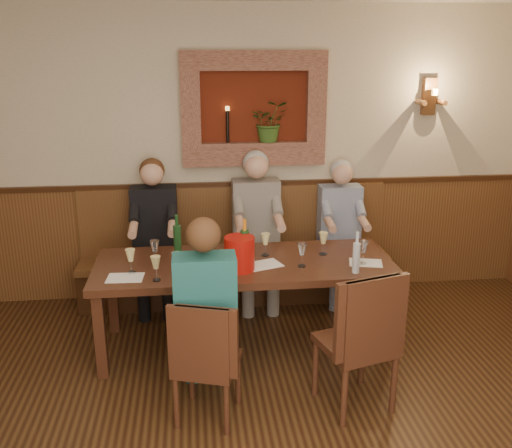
{
  "coord_description": "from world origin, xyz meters",
  "views": [
    {
      "loc": [
        -0.39,
        -2.44,
        2.42
      ],
      "look_at": [
        0.1,
        1.9,
        1.05
      ],
      "focal_mm": 40.0,
      "sensor_mm": 36.0,
      "label": 1
    }
  ],
  "objects_px": {
    "chair_near_right": "(356,367)",
    "water_bottle": "(356,257)",
    "person_bench_mid": "(257,242)",
    "bench": "(236,267)",
    "person_chair_front": "(206,329)",
    "dining_table": "(244,270)",
    "wine_bottle_green_a": "(245,246)",
    "wine_bottle_green_b": "(177,240)",
    "person_bench_left": "(156,248)",
    "spittoon_bucket": "(240,254)",
    "chair_near_left": "(207,383)",
    "person_bench_right": "(340,244)"
  },
  "relations": [
    {
      "from": "person_chair_front",
      "to": "dining_table",
      "type": "bearing_deg",
      "value": 66.47
    },
    {
      "from": "spittoon_bucket",
      "to": "water_bottle",
      "type": "height_order",
      "value": "water_bottle"
    },
    {
      "from": "person_bench_right",
      "to": "wine_bottle_green_a",
      "type": "height_order",
      "value": "person_bench_right"
    },
    {
      "from": "dining_table",
      "to": "chair_near_right",
      "type": "relative_size",
      "value": 2.32
    },
    {
      "from": "chair_near_right",
      "to": "water_bottle",
      "type": "relative_size",
      "value": 3.16
    },
    {
      "from": "bench",
      "to": "person_chair_front",
      "type": "height_order",
      "value": "person_chair_front"
    },
    {
      "from": "dining_table",
      "to": "person_bench_left",
      "type": "relative_size",
      "value": 1.67
    },
    {
      "from": "dining_table",
      "to": "chair_near_right",
      "type": "distance_m",
      "value": 1.21
    },
    {
      "from": "chair_near_right",
      "to": "person_bench_mid",
      "type": "xyz_separation_m",
      "value": [
        -0.48,
        1.77,
        0.32
      ]
    },
    {
      "from": "person_bench_left",
      "to": "person_bench_mid",
      "type": "bearing_deg",
      "value": -0.1
    },
    {
      "from": "dining_table",
      "to": "spittoon_bucket",
      "type": "distance_m",
      "value": 0.27
    },
    {
      "from": "person_chair_front",
      "to": "wine_bottle_green_a",
      "type": "distance_m",
      "value": 0.85
    },
    {
      "from": "person_chair_front",
      "to": "water_bottle",
      "type": "distance_m",
      "value": 1.29
    },
    {
      "from": "person_chair_front",
      "to": "wine_bottle_green_a",
      "type": "relative_size",
      "value": 3.7
    },
    {
      "from": "chair_near_right",
      "to": "person_bench_mid",
      "type": "bearing_deg",
      "value": 88.94
    },
    {
      "from": "spittoon_bucket",
      "to": "wine_bottle_green_b",
      "type": "height_order",
      "value": "wine_bottle_green_b"
    },
    {
      "from": "bench",
      "to": "wine_bottle_green_a",
      "type": "xyz_separation_m",
      "value": [
        -0.0,
        -1.01,
        0.58
      ]
    },
    {
      "from": "dining_table",
      "to": "water_bottle",
      "type": "bearing_deg",
      "value": -21.41
    },
    {
      "from": "wine_bottle_green_a",
      "to": "water_bottle",
      "type": "height_order",
      "value": "wine_bottle_green_a"
    },
    {
      "from": "person_chair_front",
      "to": "wine_bottle_green_b",
      "type": "height_order",
      "value": "person_chair_front"
    },
    {
      "from": "dining_table",
      "to": "bench",
      "type": "distance_m",
      "value": 1.01
    },
    {
      "from": "water_bottle",
      "to": "person_chair_front",
      "type": "bearing_deg",
      "value": -158.78
    },
    {
      "from": "wine_bottle_green_a",
      "to": "wine_bottle_green_b",
      "type": "distance_m",
      "value": 0.59
    },
    {
      "from": "chair_near_right",
      "to": "water_bottle",
      "type": "xyz_separation_m",
      "value": [
        0.15,
        0.61,
        0.58
      ]
    },
    {
      "from": "chair_near_right",
      "to": "person_bench_mid",
      "type": "relative_size",
      "value": 0.69
    },
    {
      "from": "person_bench_mid",
      "to": "spittoon_bucket",
      "type": "height_order",
      "value": "person_bench_mid"
    },
    {
      "from": "chair_near_right",
      "to": "water_bottle",
      "type": "bearing_deg",
      "value": 60.1
    },
    {
      "from": "person_bench_right",
      "to": "water_bottle",
      "type": "distance_m",
      "value": 1.22
    },
    {
      "from": "chair_near_left",
      "to": "person_bench_left",
      "type": "bearing_deg",
      "value": 120.72
    },
    {
      "from": "dining_table",
      "to": "wine_bottle_green_a",
      "type": "bearing_deg",
      "value": -92.47
    },
    {
      "from": "chair_near_right",
      "to": "person_bench_left",
      "type": "bearing_deg",
      "value": 112.88
    },
    {
      "from": "chair_near_left",
      "to": "spittoon_bucket",
      "type": "bearing_deg",
      "value": 87.23
    },
    {
      "from": "water_bottle",
      "to": "spittoon_bucket",
      "type": "bearing_deg",
      "value": 169.96
    },
    {
      "from": "person_bench_mid",
      "to": "bench",
      "type": "bearing_deg",
      "value": 151.51
    },
    {
      "from": "chair_near_left",
      "to": "person_bench_left",
      "type": "relative_size",
      "value": 0.62
    },
    {
      "from": "person_bench_right",
      "to": "bench",
      "type": "bearing_deg",
      "value": 174.16
    },
    {
      "from": "chair_near_left",
      "to": "person_bench_right",
      "type": "relative_size",
      "value": 0.65
    },
    {
      "from": "person_bench_left",
      "to": "wine_bottle_green_a",
      "type": "height_order",
      "value": "person_bench_left"
    },
    {
      "from": "chair_near_right",
      "to": "person_chair_front",
      "type": "bearing_deg",
      "value": 155.09
    },
    {
      "from": "person_bench_left",
      "to": "person_bench_mid",
      "type": "relative_size",
      "value": 0.96
    },
    {
      "from": "chair_near_right",
      "to": "wine_bottle_green_b",
      "type": "height_order",
      "value": "wine_bottle_green_b"
    },
    {
      "from": "person_bench_left",
      "to": "water_bottle",
      "type": "bearing_deg",
      "value": -36.12
    },
    {
      "from": "wine_bottle_green_a",
      "to": "wine_bottle_green_b",
      "type": "relative_size",
      "value": 1.06
    },
    {
      "from": "chair_near_right",
      "to": "wine_bottle_green_b",
      "type": "bearing_deg",
      "value": 121.18
    },
    {
      "from": "person_bench_mid",
      "to": "water_bottle",
      "type": "bearing_deg",
      "value": -61.49
    },
    {
      "from": "person_bench_right",
      "to": "person_bench_mid",
      "type": "bearing_deg",
      "value": -179.77
    },
    {
      "from": "bench",
      "to": "water_bottle",
      "type": "relative_size",
      "value": 9.16
    },
    {
      "from": "chair_near_right",
      "to": "spittoon_bucket",
      "type": "relative_size",
      "value": 3.87
    },
    {
      "from": "chair_near_left",
      "to": "wine_bottle_green_a",
      "type": "xyz_separation_m",
      "value": [
        0.34,
        0.89,
        0.64
      ]
    },
    {
      "from": "chair_near_left",
      "to": "person_chair_front",
      "type": "relative_size",
      "value": 0.64
    }
  ]
}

